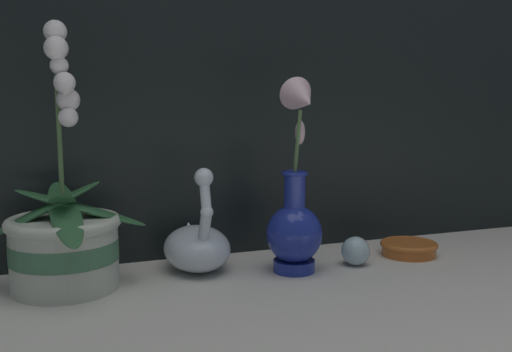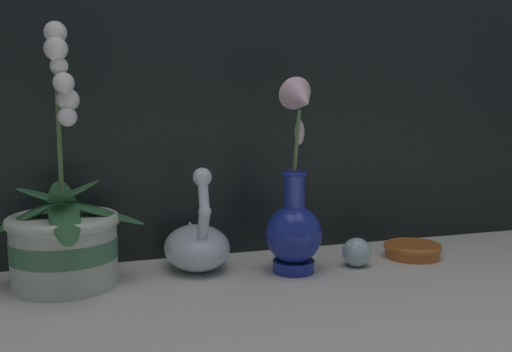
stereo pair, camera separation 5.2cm
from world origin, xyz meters
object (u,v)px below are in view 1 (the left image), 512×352
at_px(orchid_potted_plant, 64,238).
at_px(glass_sphere, 356,251).
at_px(swan_figurine, 197,245).
at_px(blue_vase, 295,213).
at_px(amber_dish, 409,247).

relative_size(orchid_potted_plant, glass_sphere, 8.04).
height_order(swan_figurine, blue_vase, blue_vase).
relative_size(blue_vase, glass_sphere, 6.44).
relative_size(blue_vase, amber_dish, 3.08).
bearing_deg(amber_dish, glass_sphere, -169.57).
distance_m(glass_sphere, amber_dish, 0.14).
distance_m(orchid_potted_plant, swan_figurine, 0.24).
bearing_deg(swan_figurine, glass_sphere, -13.94).
xyz_separation_m(orchid_potted_plant, swan_figurine, (0.24, 0.03, -0.04)).
xyz_separation_m(swan_figurine, amber_dish, (0.44, -0.05, -0.03)).
height_order(orchid_potted_plant, blue_vase, orchid_potted_plant).
bearing_deg(glass_sphere, swan_figurine, 166.06).
bearing_deg(amber_dish, orchid_potted_plant, 178.34).
bearing_deg(blue_vase, swan_figurine, 155.81).
distance_m(swan_figurine, blue_vase, 0.20).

